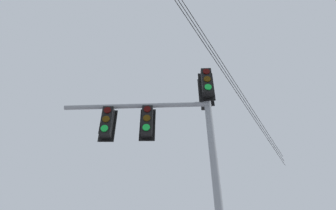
# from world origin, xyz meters

# --- Properties ---
(signal_mast_assembly) EXTENTS (4.41, 0.96, 6.99)m
(signal_mast_assembly) POSITION_xyz_m (-1.46, 0.49, 5.00)
(signal_mast_assembly) COLOR gray
(signal_mast_assembly) RESTS_ON ground
(overhead_wire_span) EXTENTS (10.79, 19.71, 1.11)m
(overhead_wire_span) POSITION_xyz_m (-0.12, 1.40, 9.11)
(overhead_wire_span) COLOR black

